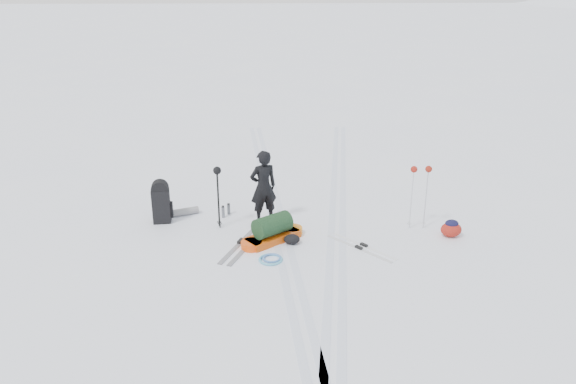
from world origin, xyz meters
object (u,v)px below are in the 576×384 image
(skier, at_px, (263,187))
(expedition_rucksack, at_px, (164,202))
(pulk_sled, at_px, (272,231))
(ski_poles_black, at_px, (217,178))

(skier, height_order, expedition_rucksack, skier)
(pulk_sled, xyz_separation_m, ski_poles_black, (-1.12, 0.72, 0.90))
(pulk_sled, relative_size, expedition_rucksack, 1.49)
(skier, distance_m, expedition_rucksack, 2.19)
(expedition_rucksack, bearing_deg, skier, -9.34)
(skier, relative_size, expedition_rucksack, 1.69)
(pulk_sled, bearing_deg, skier, 63.34)
(skier, distance_m, pulk_sled, 1.13)
(pulk_sled, bearing_deg, ski_poles_black, 110.48)
(skier, height_order, ski_poles_black, skier)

